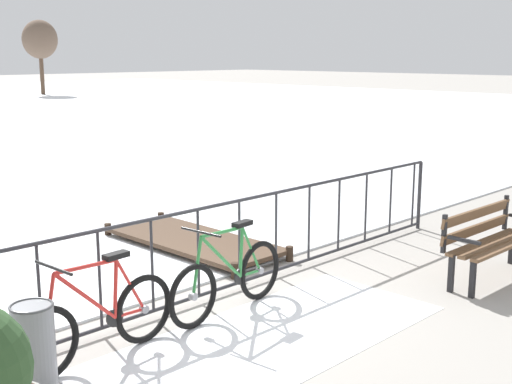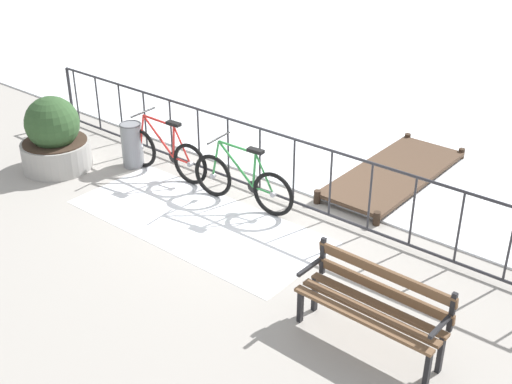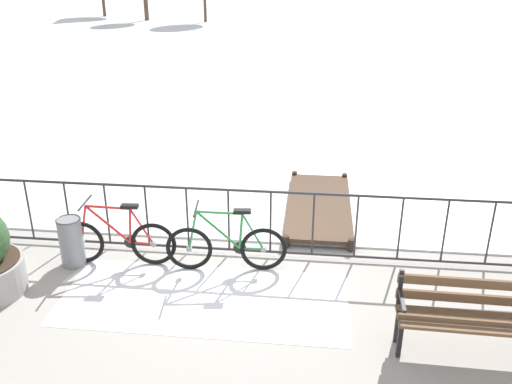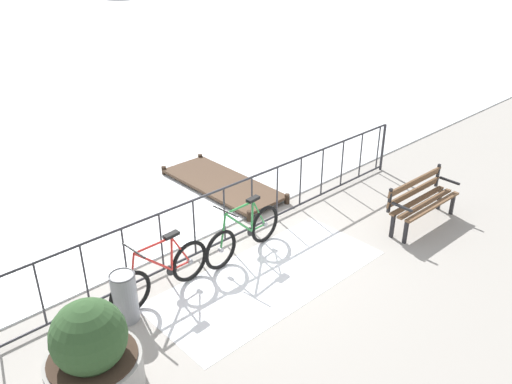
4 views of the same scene
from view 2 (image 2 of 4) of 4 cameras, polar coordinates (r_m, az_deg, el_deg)
ground_plane at (r=9.98m, az=0.32°, el=-0.12°), size 160.00×160.00×0.00m
snow_patch at (r=9.28m, az=-5.03°, el=-2.52°), size 3.74×1.61×0.01m
railing_fence at (r=9.74m, az=0.33°, el=2.79°), size 9.06×0.06×1.07m
bicycle_near_railing at (r=9.50m, az=-1.17°, el=0.83°), size 1.71×0.52×0.97m
bicycle_second at (r=10.49m, az=-7.82°, el=3.29°), size 1.71×0.52×0.97m
park_bench at (r=7.00m, az=10.09°, el=-9.17°), size 1.61×0.51×0.89m
planter_with_shrub at (r=11.04m, az=-16.86°, el=4.43°), size 1.09×1.09×1.20m
trash_bin at (r=10.89m, az=-10.56°, el=4.02°), size 0.35×0.35×0.73m
wooden_dock at (r=10.55m, az=11.72°, el=1.60°), size 1.10×2.84×0.20m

